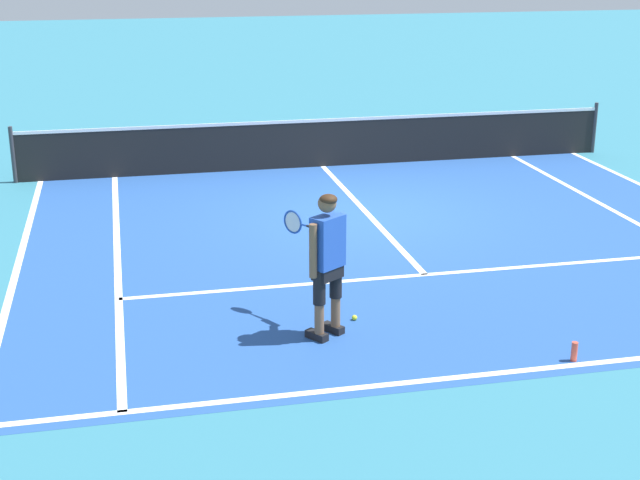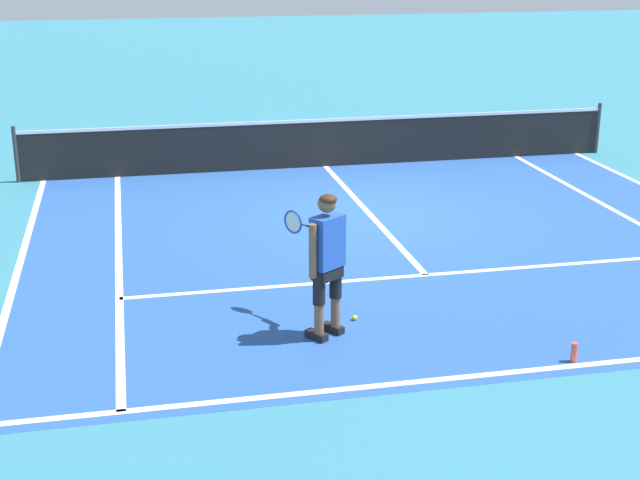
% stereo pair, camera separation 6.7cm
% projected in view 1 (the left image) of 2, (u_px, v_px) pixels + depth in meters
% --- Properties ---
extents(ground_plane, '(80.00, 80.00, 0.00)m').
position_uv_depth(ground_plane, '(368.00, 215.00, 15.28)').
color(ground_plane, teal).
extents(court_inner_surface, '(10.98, 9.81, 0.00)m').
position_uv_depth(court_inner_surface, '(390.00, 237.00, 14.13)').
color(court_inner_surface, '#234C93').
rests_on(court_inner_surface, ground).
extents(line_baseline, '(10.98, 0.10, 0.01)m').
position_uv_depth(line_baseline, '(516.00, 371.00, 9.77)').
color(line_baseline, white).
rests_on(line_baseline, ground).
extents(line_service, '(8.23, 0.10, 0.01)m').
position_uv_depth(line_service, '(425.00, 275.00, 12.56)').
color(line_service, white).
rests_on(line_service, ground).
extents(line_centre_service, '(0.10, 6.40, 0.01)m').
position_uv_depth(line_centre_service, '(364.00, 210.00, 15.53)').
color(line_centre_service, white).
rests_on(line_centre_service, ground).
extents(line_singles_left, '(0.10, 9.41, 0.01)m').
position_uv_depth(line_singles_left, '(117.00, 256.00, 13.29)').
color(line_singles_left, white).
rests_on(line_singles_left, ground).
extents(line_singles_right, '(0.10, 9.41, 0.01)m').
position_uv_depth(line_singles_right, '(631.00, 220.00, 14.97)').
color(line_singles_right, white).
rests_on(line_singles_right, ground).
extents(line_doubles_left, '(0.10, 9.41, 0.01)m').
position_uv_depth(line_doubles_left, '(18.00, 263.00, 13.01)').
color(line_doubles_left, white).
rests_on(line_doubles_left, ground).
extents(tennis_net, '(11.96, 0.08, 1.07)m').
position_uv_depth(tennis_net, '(323.00, 142.00, 18.34)').
color(tennis_net, '#333338').
rests_on(tennis_net, ground).
extents(tennis_player, '(0.60, 1.21, 1.71)m').
position_uv_depth(tennis_player, '(326.00, 255.00, 10.34)').
color(tennis_player, black).
rests_on(tennis_player, ground).
extents(tennis_ball_near_feet, '(0.07, 0.07, 0.07)m').
position_uv_depth(tennis_ball_near_feet, '(355.00, 318.00, 11.07)').
color(tennis_ball_near_feet, '#CCE02D').
rests_on(tennis_ball_near_feet, ground).
extents(water_bottle, '(0.07, 0.07, 0.22)m').
position_uv_depth(water_bottle, '(574.00, 352.00, 9.98)').
color(water_bottle, '#E04C38').
rests_on(water_bottle, ground).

